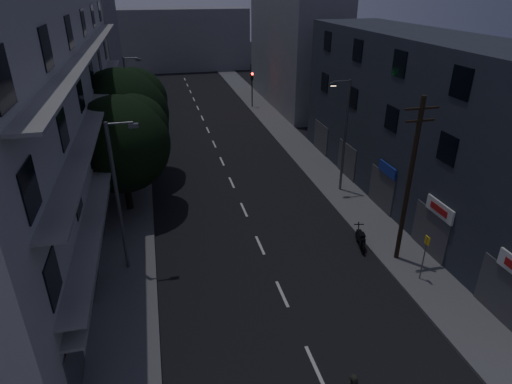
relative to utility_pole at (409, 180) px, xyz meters
name	(u,v)px	position (x,y,z in m)	size (l,w,h in m)	color
ground	(221,159)	(-7.00, 17.17, -4.87)	(160.00, 160.00, 0.00)	black
sidewalk_left	(132,166)	(-14.50, 17.17, -4.79)	(3.00, 90.00, 0.15)	#565659
sidewalk_right	(303,151)	(0.50, 17.17, -4.79)	(3.00, 90.00, 0.15)	#565659
lane_markings	(211,137)	(-7.00, 23.42, -4.86)	(0.15, 60.50, 0.01)	beige
building_left	(38,110)	(-18.98, 10.17, 2.13)	(7.00, 36.00, 14.00)	#AEAEA9
building_right	(428,125)	(4.99, 6.17, 0.63)	(6.19, 28.00, 11.00)	#292D37
building_far_left	(89,37)	(-19.00, 40.17, 3.13)	(6.00, 20.00, 16.00)	slate
building_far_right	(294,50)	(5.00, 34.17, 1.63)	(6.00, 20.00, 13.00)	slate
building_far_end	(178,39)	(-7.00, 62.17, 0.13)	(24.00, 8.00, 10.00)	slate
tree_near	(122,141)	(-14.42, 9.50, 0.06)	(6.19, 6.19, 7.63)	black
tree_mid	(123,111)	(-14.48, 14.80, 0.51)	(6.79, 6.79, 8.36)	black
tree_far	(130,95)	(-14.33, 25.59, -0.80)	(5.06, 5.06, 6.25)	black
traffic_signal_far_right	(252,82)	(-0.47, 33.17, -1.77)	(0.28, 0.37, 4.10)	black
traffic_signal_far_left	(140,88)	(-13.58, 33.04, -1.77)	(0.28, 0.37, 4.10)	black
street_lamp_left_near	(119,192)	(-14.31, 2.60, -0.27)	(1.51, 0.25, 8.00)	slate
street_lamp_right	(344,131)	(0.39, 8.85, -0.27)	(1.51, 0.25, 8.00)	#575A5E
street_lamp_left_far	(130,98)	(-14.22, 22.02, -0.27)	(1.51, 0.25, 8.00)	slate
utility_pole	(409,180)	(0.00, 0.00, 0.00)	(1.80, 0.24, 9.00)	black
bus_stop_sign	(425,250)	(0.18, -2.00, -2.98)	(0.06, 0.35, 2.52)	#595B60
motorcycle	(361,239)	(-1.38, 1.65, -4.36)	(0.71, 1.98, 1.29)	black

